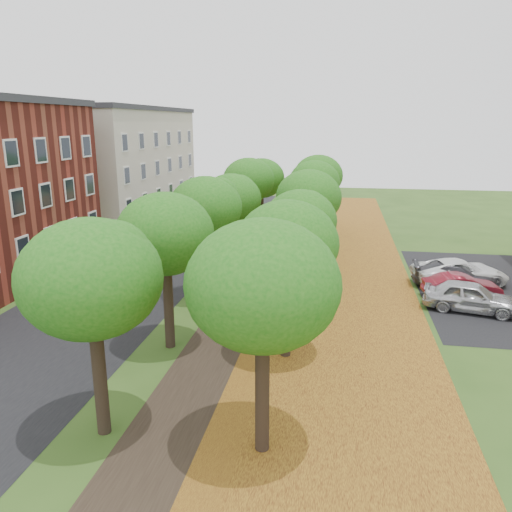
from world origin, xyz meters
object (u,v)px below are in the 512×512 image
at_px(car_grey, 455,275).
at_px(car_white, 460,272).
at_px(car_silver, 471,297).
at_px(bench, 247,331).
at_px(car_red, 462,287).

height_order(car_grey, car_white, car_white).
height_order(car_silver, car_grey, car_silver).
bearing_deg(car_silver, car_white, 7.50).
bearing_deg(bench, car_grey, -34.24).
xyz_separation_m(car_silver, car_white, (0.41, 4.29, -0.02)).
xyz_separation_m(car_red, car_grey, (0.07, 2.00, 0.02)).
bearing_deg(car_white, car_grey, 129.76).
distance_m(car_silver, car_grey, 3.83).
bearing_deg(car_grey, car_white, -34.06).
bearing_deg(car_white, car_silver, 160.77).
xyz_separation_m(bench, car_white, (10.58, 9.50, 0.30)).
bearing_deg(car_red, car_silver, 172.66).
xyz_separation_m(car_grey, car_white, (0.34, 0.46, 0.07)).
distance_m(car_red, car_white, 2.50).
bearing_deg(car_grey, bench, 133.88).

